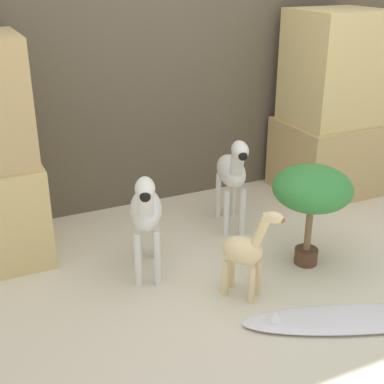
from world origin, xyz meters
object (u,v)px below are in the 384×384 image
object	(u,v)px
zebra_left	(146,210)
giraffe_figurine	(245,251)
zebra_right	(232,171)
surfboard	(347,319)
potted_palm_front	(312,191)

from	to	relation	value
zebra_left	giraffe_figurine	bearing A→B (deg)	-46.65
zebra_right	giraffe_figurine	xyz separation A→B (m)	(-0.33, -0.74, -0.14)
surfboard	zebra_left	bearing A→B (deg)	131.43
zebra_left	potted_palm_front	distance (m)	0.95
giraffe_figurine	potted_palm_front	size ratio (longest dim) A/B	0.87
potted_palm_front	surfboard	xyz separation A→B (m)	(-0.16, -0.57, -0.45)
giraffe_figurine	potted_palm_front	xyz separation A→B (m)	(0.51, 0.14, 0.20)
zebra_right	zebra_left	distance (m)	0.79
zebra_left	giraffe_figurine	world-z (taller)	zebra_left
giraffe_figurine	potted_palm_front	world-z (taller)	potted_palm_front
zebra_right	giraffe_figurine	bearing A→B (deg)	-113.81
giraffe_figurine	zebra_right	bearing A→B (deg)	66.19
zebra_left	giraffe_figurine	size ratio (longest dim) A/B	1.27
zebra_left	giraffe_figurine	distance (m)	0.59
zebra_left	potted_palm_front	size ratio (longest dim) A/B	1.11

